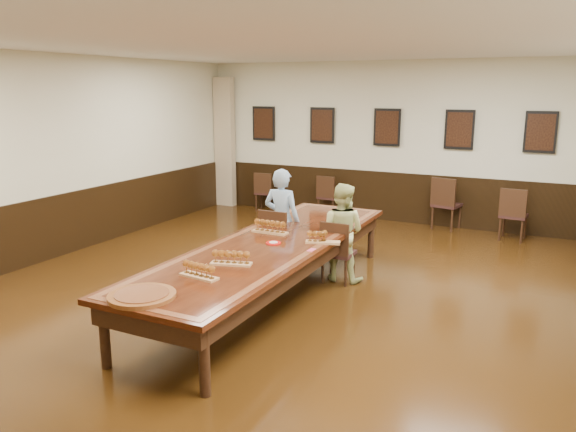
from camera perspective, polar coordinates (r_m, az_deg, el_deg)
The scene contains 23 objects.
floor at distance 7.35m, azimuth -1.75°, elevation -8.49°, with size 8.00×10.00×0.02m, color black.
ceiling at distance 6.86m, azimuth -1.94°, elevation 17.42°, with size 8.00×10.00×0.02m, color white.
wall_back at distance 11.55m, azimuth 10.07°, elevation 7.40°, with size 8.00×0.02×3.20m, color beige.
wall_left at distance 9.48m, azimuth -23.83°, elevation 5.34°, with size 0.02×10.00×3.20m, color beige.
chair_man at distance 8.25m, azimuth -0.94°, elevation -2.49°, with size 0.45×0.49×0.96m, color black, non-canonical shape.
chair_woman at distance 7.87m, azimuth 5.16°, elevation -3.57°, with size 0.42×0.45×0.89m, color black, non-canonical shape.
spare_chair_a at distance 12.44m, azimuth -2.30°, elevation 2.52°, with size 0.40×0.44×0.86m, color black, non-canonical shape.
spare_chair_b at distance 11.92m, azimuth 4.20°, elevation 2.08°, with size 0.41×0.45×0.87m, color black, non-canonical shape.
spare_chair_c at distance 11.19m, azimuth 15.84°, elevation 1.28°, with size 0.48×0.52×1.02m, color black, non-canonical shape.
spare_chair_d at distance 10.77m, azimuth 21.96°, elevation 0.21°, with size 0.45×0.49×0.95m, color black, non-canonical shape.
person_man at distance 8.26m, azimuth -0.63°, elevation -0.41°, with size 0.56×0.37×1.53m, color teal.
person_woman at distance 7.89m, azimuth 5.43°, elevation -1.65°, with size 0.69×0.54×1.39m, color #C3C97E.
pink_phone at distance 6.79m, azimuth 2.40°, elevation -3.48°, with size 0.07×0.13×0.01m, color #EC4E79.
curtain at distance 12.96m, azimuth -6.44°, elevation 7.43°, with size 0.45×0.18×2.90m, color tan.
wainscoting at distance 7.17m, azimuth -1.78°, elevation -4.70°, with size 8.00×10.00×1.00m.
conference_table at distance 7.14m, azimuth -1.79°, elevation -3.85°, with size 1.40×5.00×0.76m.
posters at distance 11.46m, azimuth 10.03°, elevation 8.86°, with size 6.14×0.04×0.74m.
flight_a at distance 7.55m, azimuth -1.86°, elevation -1.14°, with size 0.50×0.16×0.19m.
flight_b at distance 7.09m, azimuth 3.31°, elevation -2.18°, with size 0.45×0.27×0.16m.
flight_c at distance 6.24m, azimuth -5.80°, elevation -4.30°, with size 0.48×0.26×0.17m.
flight_d at distance 5.87m, azimuth -9.04°, elevation -5.53°, with size 0.46×0.19×0.17m.
red_plate_grp at distance 7.06m, azimuth -1.49°, elevation -2.77°, with size 0.19×0.19×0.03m.
carved_platter at distance 5.46m, azimuth -14.62°, elevation -7.84°, with size 0.78×0.78×0.05m.
Camera 1 is at (3.23, -6.03, 2.67)m, focal length 35.00 mm.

